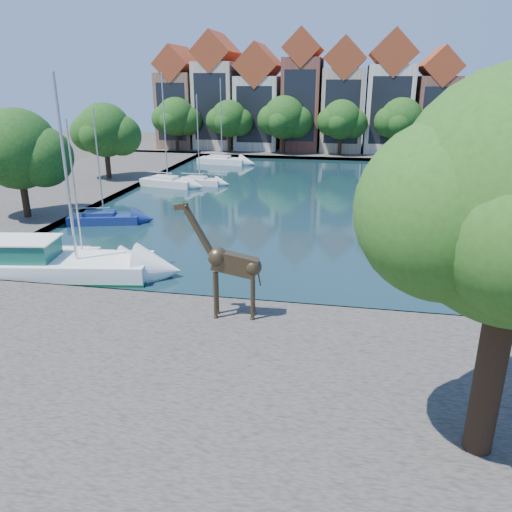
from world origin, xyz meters
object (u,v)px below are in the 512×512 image
at_px(giraffe_statue, 229,263).
at_px(sailboat_right_a, 511,285).
at_px(motorsailer, 49,262).
at_px(sailboat_left_a, 83,257).

xyz_separation_m(giraffe_statue, sailboat_right_a, (13.54, 6.00, -2.49)).
bearing_deg(motorsailer, sailboat_right_a, 4.72).
relative_size(giraffe_statue, motorsailer, 0.48).
height_order(sailboat_left_a, sailboat_right_a, sailboat_right_a).
distance_m(giraffe_statue, sailboat_left_a, 12.32).
bearing_deg(sailboat_right_a, motorsailer, -175.28).
xyz_separation_m(motorsailer, sailboat_left_a, (0.88, 2.06, -0.36)).
height_order(giraffe_statue, sailboat_left_a, sailboat_left_a).
bearing_deg(giraffe_statue, sailboat_right_a, 23.92).
bearing_deg(sailboat_right_a, giraffe_statue, -156.08).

